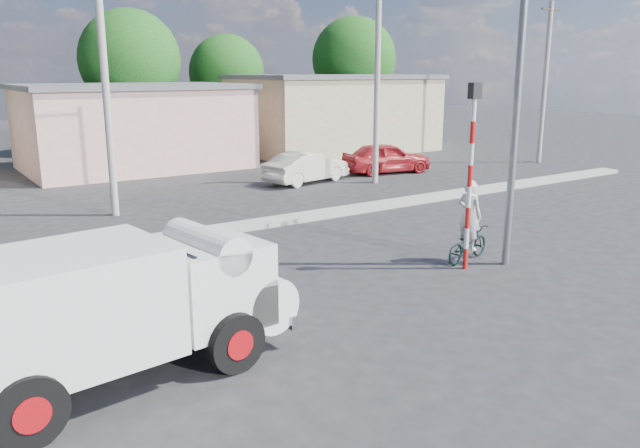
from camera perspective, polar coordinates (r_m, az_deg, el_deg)
ground_plane at (r=12.25m, az=7.97°, el=-8.41°), size 120.00×120.00×0.00m
median at (r=18.62m, az=-8.75°, el=-0.45°), size 40.00×0.80×0.16m
truck at (r=9.89m, az=-17.51°, el=-6.95°), size 5.46×2.60×2.17m
bicycle at (r=15.92m, az=13.34°, el=-1.78°), size 1.73×0.89×0.87m
cyclist at (r=15.81m, az=13.43°, el=-0.24°), size 0.54×0.71×1.75m
car_cream at (r=26.55m, az=-1.24°, el=5.21°), size 4.20×2.25×1.32m
car_red at (r=29.30m, az=6.10°, el=6.05°), size 4.42×2.46×1.42m
traffic_pole at (r=14.83m, az=13.63°, el=5.61°), size 0.28×0.18×4.36m
streetlight at (r=15.22m, az=17.46°, el=14.53°), size 2.34×0.22×9.00m
building_row at (r=31.68m, az=-18.27°, el=8.61°), size 37.80×7.30×4.44m
tree_row at (r=38.53m, az=-17.51°, el=13.72°), size 43.62×7.43×8.42m
utility_poles at (r=23.11m, az=-6.11°, el=12.37°), size 35.40×0.24×8.00m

